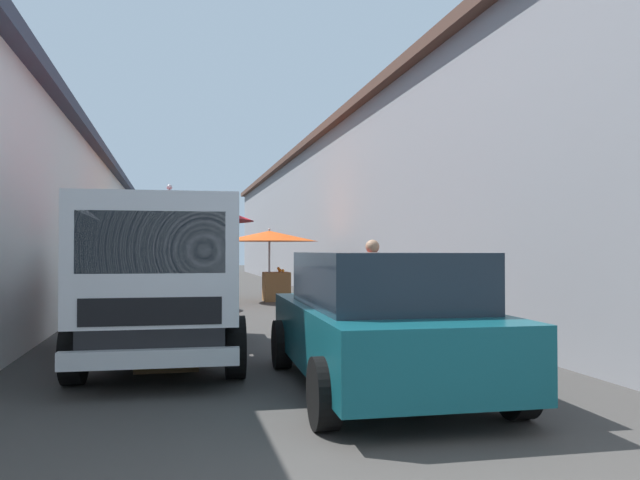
{
  "coord_description": "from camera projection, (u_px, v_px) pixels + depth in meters",
  "views": [
    {
      "loc": [
        -2.08,
        1.32,
        1.47
      ],
      "look_at": [
        7.59,
        -0.98,
        1.64
      ],
      "focal_mm": 34.24,
      "sensor_mm": 36.0,
      "label": 1
    }
  ],
  "objects": [
    {
      "name": "fruit_stall_far_right",
      "position": [
        146.0,
        239.0,
        18.55
      ],
      "size": [
        2.88,
        2.88,
        2.26
      ],
      "color": "#9E9EA3",
      "rests_on": "ground"
    },
    {
      "name": "ground",
      "position": [
        228.0,
        308.0,
        15.44
      ],
      "size": [
        90.0,
        90.0,
        0.0
      ],
      "primitive_type": "plane",
      "color": "#3D3A38"
    },
    {
      "name": "fruit_stall_near_left",
      "position": [
        271.0,
        244.0,
        17.55
      ],
      "size": [
        2.8,
        2.8,
        2.11
      ],
      "color": "#9E9EA3",
      "rests_on": "ground"
    },
    {
      "name": "fruit_stall_far_left",
      "position": [
        156.0,
        246.0,
        15.14
      ],
      "size": [
        2.1,
        2.1,
        2.22
      ],
      "color": "#9E9EA3",
      "rests_on": "ground"
    },
    {
      "name": "hatchback_car",
      "position": [
        379.0,
        320.0,
        6.43
      ],
      "size": [
        3.97,
        2.05,
        1.45
      ],
      "color": "#0F4C56",
      "rests_on": "ground"
    },
    {
      "name": "building_right_concrete",
      "position": [
        442.0,
        210.0,
        19.27
      ],
      "size": [
        49.8,
        7.5,
        5.47
      ],
      "color": "gray",
      "rests_on": "ground"
    },
    {
      "name": "vendor_by_crates",
      "position": [
        373.0,
        283.0,
        9.71
      ],
      "size": [
        0.22,
        0.65,
        1.64
      ],
      "color": "#665B4C",
      "rests_on": "ground"
    },
    {
      "name": "plastic_stool",
      "position": [
        362.0,
        314.0,
        10.9
      ],
      "size": [
        0.3,
        0.3,
        0.43
      ],
      "color": "#194CB2",
      "rests_on": "ground"
    },
    {
      "name": "delivery_truck",
      "position": [
        161.0,
        285.0,
        7.52
      ],
      "size": [
        4.99,
        2.14,
        2.08
      ],
      "color": "black",
      "rests_on": "ground"
    },
    {
      "name": "fruit_stall_near_right",
      "position": [
        169.0,
        230.0,
        7.81
      ],
      "size": [
        2.17,
        2.17,
        2.32
      ],
      "color": "#9E9EA3",
      "rests_on": "ground"
    },
    {
      "name": "fruit_stall_mid_lane",
      "position": [
        141.0,
        243.0,
        9.83
      ],
      "size": [
        2.35,
        2.35,
        2.09
      ],
      "color": "#9E9EA3",
      "rests_on": "ground"
    }
  ]
}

